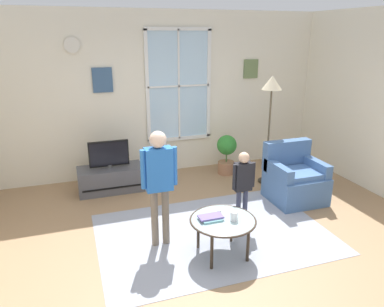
# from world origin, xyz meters

# --- Properties ---
(ground_plane) EXTENTS (6.53, 5.91, 0.02)m
(ground_plane) POSITION_xyz_m (0.00, 0.00, -0.01)
(ground_plane) COLOR #9E7A56
(back_wall) EXTENTS (5.93, 0.17, 2.81)m
(back_wall) POSITION_xyz_m (0.01, 2.71, 1.41)
(back_wall) COLOR silver
(back_wall) RESTS_ON ground_plane
(area_rug) EXTENTS (2.88, 1.97, 0.01)m
(area_rug) POSITION_xyz_m (0.06, 0.28, 0.00)
(area_rug) COLOR #999EAD
(area_rug) RESTS_ON ground_plane
(tv_stand) EXTENTS (1.02, 0.48, 0.40)m
(tv_stand) POSITION_xyz_m (-1.00, 2.06, 0.20)
(tv_stand) COLOR #4C4C51
(tv_stand) RESTS_ON ground_plane
(television) EXTENTS (0.62, 0.08, 0.44)m
(television) POSITION_xyz_m (-1.00, 2.05, 0.63)
(television) COLOR #4C4C4C
(television) RESTS_ON tv_stand
(armchair) EXTENTS (0.76, 0.74, 0.87)m
(armchair) POSITION_xyz_m (1.60, 0.82, 0.33)
(armchair) COLOR #476B9E
(armchair) RESTS_ON ground_plane
(coffee_table) EXTENTS (0.75, 0.75, 0.45)m
(coffee_table) POSITION_xyz_m (-0.01, -0.18, 0.42)
(coffee_table) COLOR #99B2B7
(coffee_table) RESTS_ON ground_plane
(book_stack) EXTENTS (0.27, 0.19, 0.04)m
(book_stack) POSITION_xyz_m (-0.14, -0.13, 0.47)
(book_stack) COLOR #80C2C9
(book_stack) RESTS_ON coffee_table
(cup) EXTENTS (0.08, 0.08, 0.10)m
(cup) POSITION_xyz_m (0.10, -0.23, 0.50)
(cup) COLOR white
(cup) RESTS_ON coffee_table
(remote_near_books) EXTENTS (0.10, 0.14, 0.02)m
(remote_near_books) POSITION_xyz_m (-0.02, -0.08, 0.46)
(remote_near_books) COLOR black
(remote_near_books) RESTS_ON coffee_table
(person_blue_shirt) EXTENTS (0.43, 0.19, 1.41)m
(person_blue_shirt) POSITION_xyz_m (-0.62, 0.27, 0.88)
(person_blue_shirt) COLOR #726656
(person_blue_shirt) RESTS_ON ground_plane
(person_black_shirt) EXTENTS (0.31, 0.14, 1.03)m
(person_black_shirt) POSITION_xyz_m (0.49, 0.34, 0.64)
(person_black_shirt) COLOR #333851
(person_black_shirt) RESTS_ON ground_plane
(potted_plant_by_window) EXTENTS (0.35, 0.35, 0.71)m
(potted_plant_by_window) POSITION_xyz_m (1.07, 2.16, 0.41)
(potted_plant_by_window) COLOR #9E6B4C
(potted_plant_by_window) RESTS_ON ground_plane
(floor_lamp) EXTENTS (0.32, 0.32, 1.80)m
(floor_lamp) POSITION_xyz_m (1.55, 1.58, 1.51)
(floor_lamp) COLOR black
(floor_lamp) RESTS_ON ground_plane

